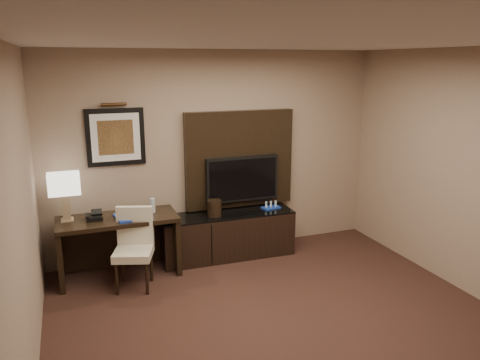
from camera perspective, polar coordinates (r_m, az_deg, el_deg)
name	(u,v)px	position (r m, az deg, el deg)	size (l,w,h in m)	color
floor	(301,347)	(4.59, 7.51, -19.57)	(4.50, 5.00, 0.01)	black
ceiling	(313,41)	(3.83, 8.86, 16.45)	(4.50, 5.00, 0.01)	silver
wall_back	(217,154)	(6.25, -2.84, 3.20)	(4.50, 0.01, 2.70)	gray
wall_left	(15,241)	(3.57, -25.76, -6.71)	(0.01, 5.00, 2.70)	gray
desk	(119,247)	(5.88, -14.49, -7.89)	(1.40, 0.60, 0.75)	black
credenza	(228,235)	(6.27, -1.53, -6.71)	(1.76, 0.49, 0.60)	black
tv_wall_panel	(239,159)	(6.30, -0.06, 2.57)	(1.50, 0.12, 1.30)	black
tv	(242,179)	(6.27, 0.26, 0.16)	(1.00, 0.08, 0.60)	black
artwork	(116,137)	(5.92, -14.93, 5.07)	(0.70, 0.04, 0.70)	black
picture_light	(114,104)	(5.83, -15.15, 8.90)	(0.04, 0.04, 0.30)	#442C15
desk_chair	(133,253)	(5.51, -12.87, -8.62)	(0.42, 0.48, 0.87)	beige
table_lamp	(65,198)	(5.73, -20.53, -2.10)	(0.33, 0.19, 0.54)	#937C5B
desk_phone	(94,216)	(5.73, -17.33, -4.22)	(0.18, 0.16, 0.09)	black
blue_folder	(127,217)	(5.70, -13.57, -4.42)	(0.26, 0.35, 0.02)	#1939A6
book	(131,207)	(5.72, -13.13, -3.27)	(0.17, 0.02, 0.22)	#B7B190
water_bottle	(153,205)	(5.82, -10.59, -3.06)	(0.06, 0.06, 0.18)	#AFBDC6
ice_bucket	(214,208)	(6.05, -3.15, -3.43)	(0.19, 0.19, 0.21)	black
minibar_tray	(271,205)	(6.38, 3.78, -3.08)	(0.24, 0.15, 0.09)	#1839A0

